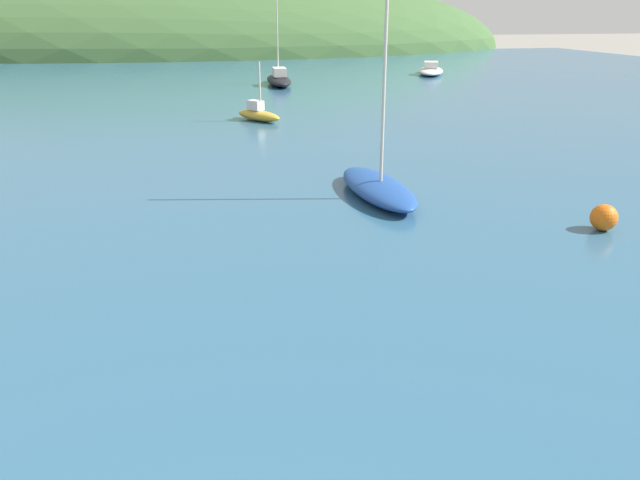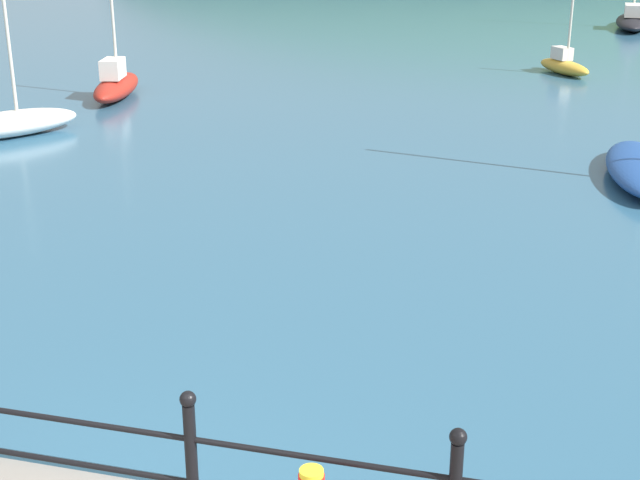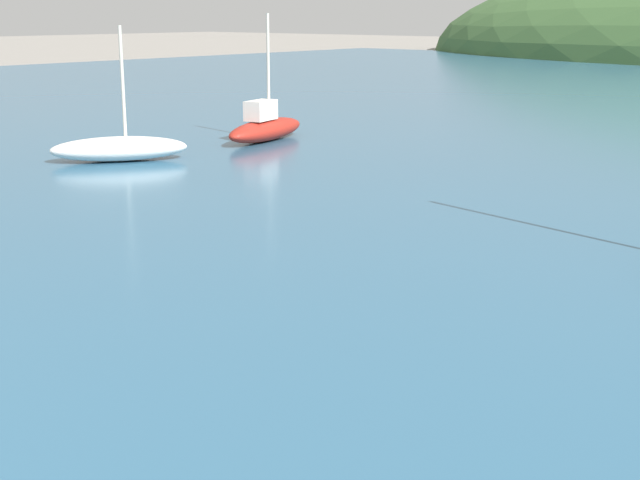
{
  "view_description": "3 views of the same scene",
  "coord_description": "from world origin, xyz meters",
  "px_view_note": "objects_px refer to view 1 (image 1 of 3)",
  "views": [
    {
      "loc": [
        0.26,
        -0.75,
        3.96
      ],
      "look_at": [
        1.86,
        6.53,
        1.2
      ],
      "focal_mm": 35.0,
      "sensor_mm": 36.0,
      "label": 1
    },
    {
      "loc": [
        2.73,
        -3.58,
        4.38
      ],
      "look_at": [
        0.62,
        4.5,
        1.29
      ],
      "focal_mm": 50.0,
      "sensor_mm": 36.0,
      "label": 2
    },
    {
      "loc": [
        7.19,
        0.66,
        3.1
      ],
      "look_at": [
        1.5,
        7.39,
        0.83
      ],
      "focal_mm": 50.0,
      "sensor_mm": 36.0,
      "label": 3
    }
  ],
  "objects_px": {
    "boat_far_right": "(431,70)",
    "mooring_buoy": "(604,218)",
    "boat_twin_mast": "(258,114)",
    "boat_mid_harbor": "(378,187)",
    "boat_red_dinghy": "(279,79)"
  },
  "relations": [
    {
      "from": "boat_far_right",
      "to": "boat_red_dinghy",
      "type": "bearing_deg",
      "value": -159.39
    },
    {
      "from": "boat_red_dinghy",
      "to": "boat_mid_harbor",
      "type": "relative_size",
      "value": 1.31
    },
    {
      "from": "boat_red_dinghy",
      "to": "boat_mid_harbor",
      "type": "distance_m",
      "value": 21.77
    },
    {
      "from": "boat_red_dinghy",
      "to": "boat_mid_harbor",
      "type": "height_order",
      "value": "boat_red_dinghy"
    },
    {
      "from": "boat_mid_harbor",
      "to": "boat_red_dinghy",
      "type": "bearing_deg",
      "value": 86.86
    },
    {
      "from": "boat_red_dinghy",
      "to": "mooring_buoy",
      "type": "relative_size",
      "value": 11.35
    },
    {
      "from": "boat_twin_mast",
      "to": "boat_mid_harbor",
      "type": "xyz_separation_m",
      "value": [
        1.32,
        -10.46,
        -0.03
      ]
    },
    {
      "from": "boat_red_dinghy",
      "to": "mooring_buoy",
      "type": "bearing_deg",
      "value": -84.86
    },
    {
      "from": "boat_mid_harbor",
      "to": "mooring_buoy",
      "type": "relative_size",
      "value": 8.69
    },
    {
      "from": "boat_far_right",
      "to": "mooring_buoy",
      "type": "bearing_deg",
      "value": -105.75
    },
    {
      "from": "boat_twin_mast",
      "to": "boat_mid_harbor",
      "type": "relative_size",
      "value": 0.5
    },
    {
      "from": "boat_twin_mast",
      "to": "mooring_buoy",
      "type": "relative_size",
      "value": 4.34
    },
    {
      "from": "boat_far_right",
      "to": "mooring_buoy",
      "type": "distance_m",
      "value": 29.77
    },
    {
      "from": "boat_twin_mast",
      "to": "boat_mid_harbor",
      "type": "distance_m",
      "value": 10.55
    },
    {
      "from": "boat_far_right",
      "to": "mooring_buoy",
      "type": "height_order",
      "value": "boat_far_right"
    }
  ]
}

